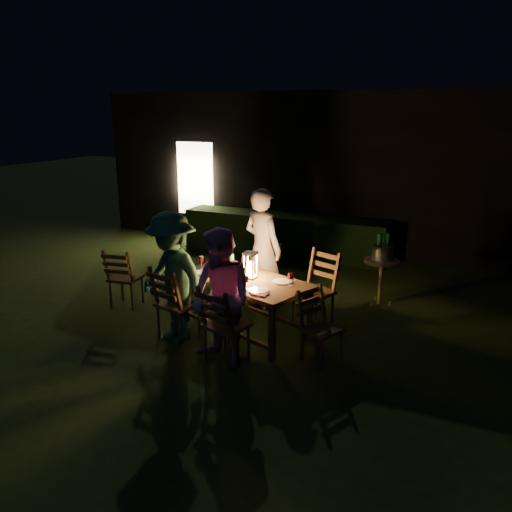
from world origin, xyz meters
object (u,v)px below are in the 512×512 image
at_px(chair_far_right, 314,303).
at_px(chair_far_left, 260,287).
at_px(chair_end, 320,340).
at_px(person_house_side, 263,248).
at_px(chair_spare, 126,288).
at_px(person_opp_left, 172,278).
at_px(dining_table, 245,284).
at_px(chair_near_left, 177,316).
at_px(bottle_bucket_a, 379,250).
at_px(bottle_bucket_b, 387,249).
at_px(lantern, 250,267).
at_px(chair_near_right, 226,338).
at_px(bottle_table, 231,264).
at_px(ice_bucket, 383,253).
at_px(person_opp_right, 221,299).
at_px(side_table, 382,265).

bearing_deg(chair_far_right, chair_far_left, 1.41).
bearing_deg(chair_end, chair_far_left, -108.36).
height_order(chair_end, person_house_side, person_house_side).
height_order(chair_spare, person_opp_left, person_opp_left).
relative_size(chair_far_right, chair_spare, 1.10).
distance_m(dining_table, chair_near_left, 0.96).
bearing_deg(dining_table, person_house_side, 118.76).
xyz_separation_m(chair_far_left, chair_spare, (-1.82, -0.82, -0.01)).
bearing_deg(chair_far_left, chair_near_left, 88.30).
height_order(bottle_bucket_a, bottle_bucket_b, same).
bearing_deg(chair_spare, chair_far_right, 1.26).
xyz_separation_m(chair_spare, lantern, (2.05, -0.02, 0.60)).
bearing_deg(dining_table, person_opp_left, -118.76).
bearing_deg(lantern, chair_near_right, -83.53).
distance_m(bottle_table, bottle_bucket_b, 2.39).
distance_m(ice_bucket, bottle_bucket_b, 0.08).
height_order(chair_far_right, ice_bucket, chair_far_right).
relative_size(dining_table, chair_near_right, 1.96).
relative_size(person_opp_right, bottle_bucket_a, 4.98).
relative_size(person_house_side, bottle_bucket_b, 5.52).
bearing_deg(chair_spare, person_opp_left, -36.39).
bearing_deg(chair_spare, chair_far_left, 15.56).
bearing_deg(chair_near_right, lantern, 110.21).
relative_size(chair_far_left, bottle_table, 3.53).
distance_m(chair_near_right, ice_bucket, 2.91).
bearing_deg(bottle_table, chair_far_right, 24.31).
xyz_separation_m(person_opp_left, bottle_bucket_b, (2.20, 2.34, 0.03)).
xyz_separation_m(chair_near_left, lantern, (0.74, 0.61, 0.58)).
bearing_deg(person_house_side, dining_table, 118.76).
distance_m(person_house_side, ice_bucket, 1.77).
distance_m(lantern, ice_bucket, 2.16).
distance_m(chair_near_right, chair_far_left, 1.79).
distance_m(chair_near_left, bottle_bucket_b, 3.21).
relative_size(dining_table, chair_end, 2.17).
bearing_deg(person_opp_right, dining_table, 118.76).
bearing_deg(ice_bucket, person_opp_right, -116.60).
height_order(dining_table, chair_spare, chair_spare).
bearing_deg(dining_table, person_opp_right, -61.24).
bearing_deg(chair_end, chair_spare, -72.59).
distance_m(chair_spare, bottle_table, 1.85).
xyz_separation_m(chair_spare, bottle_bucket_b, (3.49, 1.67, 0.57)).
distance_m(lantern, bottle_table, 0.30).
bearing_deg(chair_far_right, side_table, -99.64).
xyz_separation_m(dining_table, person_house_side, (-0.15, 0.92, 0.23)).
xyz_separation_m(chair_near_left, chair_spare, (-1.31, 0.63, -0.02)).
xyz_separation_m(bottle_table, side_table, (1.69, 1.60, -0.26)).
height_order(person_opp_right, bottle_bucket_a, person_opp_right).
relative_size(chair_near_left, chair_near_right, 1.03).
distance_m(chair_near_left, chair_spare, 1.45).
relative_size(chair_far_right, bottle_table, 3.74).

